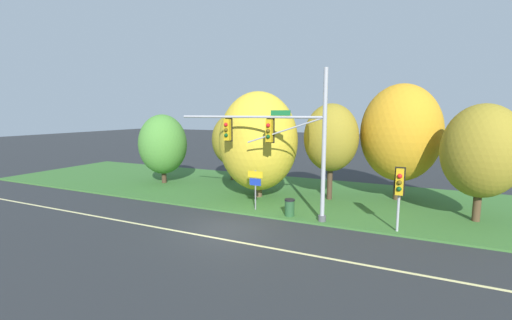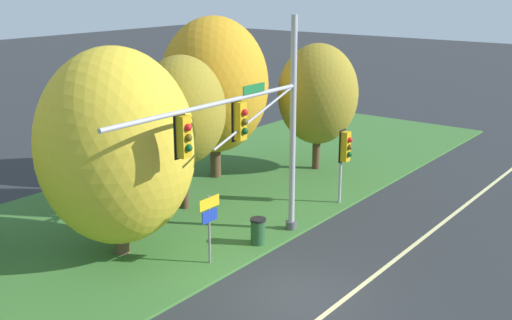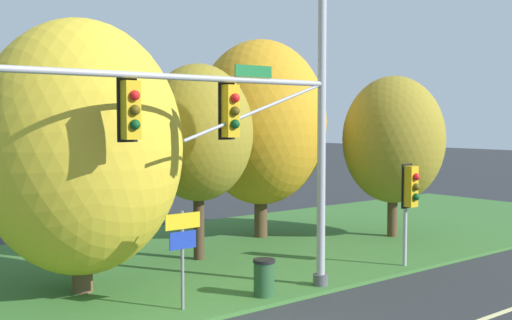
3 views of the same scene
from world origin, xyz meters
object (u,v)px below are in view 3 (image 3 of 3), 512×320
traffic_signal_mast (252,126)px  tree_mid_verge (198,133)px  route_sign_post (183,243)px  pedestrian_signal_near_kerb (410,193)px  tree_right_far (393,140)px  tree_behind_signpost (80,148)px  trash_bin (264,277)px  tree_tall_centre (261,123)px

traffic_signal_mast → tree_mid_verge: size_ratio=1.42×
route_sign_post → pedestrian_signal_near_kerb: bearing=-4.4°
pedestrian_signal_near_kerb → route_sign_post: bearing=175.6°
route_sign_post → traffic_signal_mast: bearing=-15.1°
tree_mid_verge → tree_right_far: tree_mid_verge is taller
tree_behind_signpost → pedestrian_signal_near_kerb: bearing=-21.7°
pedestrian_signal_near_kerb → trash_bin: 5.73m
route_sign_post → tree_tall_centre: bearing=39.4°
tree_mid_verge → trash_bin: size_ratio=6.62×
pedestrian_signal_near_kerb → trash_bin: bearing=177.0°
route_sign_post → tree_mid_verge: size_ratio=0.38×
tree_tall_centre → trash_bin: 8.97m
traffic_signal_mast → pedestrian_signal_near_kerb: (5.94, -0.13, -2.02)m
tree_mid_verge → trash_bin: 5.85m
traffic_signal_mast → tree_right_far: 10.17m
pedestrian_signal_near_kerb → tree_tall_centre: (-0.34, 6.60, 2.06)m
trash_bin → tree_right_far: bearing=19.9°
pedestrian_signal_near_kerb → route_sign_post: pedestrian_signal_near_kerb is taller
route_sign_post → trash_bin: 2.48m
route_sign_post → tree_tall_centre: tree_tall_centre is taller
pedestrian_signal_near_kerb → tree_right_far: 5.27m
route_sign_post → tree_tall_centre: 9.85m
tree_mid_verge → tree_right_far: size_ratio=1.02×
route_sign_post → tree_right_far: tree_right_far is taller
pedestrian_signal_near_kerb → tree_right_far: bearing=44.5°
tree_mid_verge → tree_behind_signpost: bearing=-163.6°
pedestrian_signal_near_kerb → tree_mid_verge: bearing=131.8°
route_sign_post → tree_behind_signpost: 3.81m
traffic_signal_mast → pedestrian_signal_near_kerb: size_ratio=2.83×
tree_mid_verge → tree_right_far: (7.95, -1.28, -0.34)m
tree_behind_signpost → tree_mid_verge: (4.48, 1.32, 0.28)m
pedestrian_signal_near_kerb → traffic_signal_mast: bearing=178.8°
tree_right_far → route_sign_post: bearing=-165.2°
route_sign_post → tree_behind_signpost: tree_behind_signpost is taller
route_sign_post → tree_mid_verge: bearing=52.0°
traffic_signal_mast → tree_behind_signpost: 4.47m
traffic_signal_mast → route_sign_post: size_ratio=3.79×
traffic_signal_mast → tree_tall_centre: 8.56m
route_sign_post → tree_right_far: bearing=14.8°
traffic_signal_mast → pedestrian_signal_near_kerb: traffic_signal_mast is taller
traffic_signal_mast → tree_right_far: size_ratio=1.45×
tree_behind_signpost → tree_right_far: (12.43, 0.04, -0.06)m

